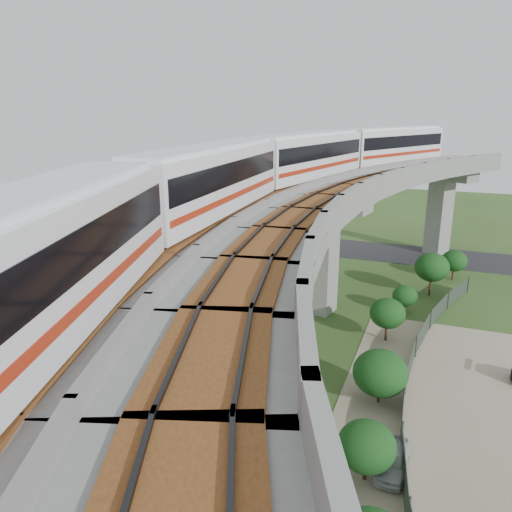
{
  "coord_description": "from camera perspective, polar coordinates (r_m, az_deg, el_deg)",
  "views": [
    {
      "loc": [
        9.5,
        -26.71,
        15.86
      ],
      "look_at": [
        -0.58,
        -0.35,
        7.5
      ],
      "focal_mm": 35.0,
      "sensor_mm": 36.0,
      "label": 1
    }
  ],
  "objects": [
    {
      "name": "asphalt_road",
      "position": [
        59.64,
        11.0,
        0.79
      ],
      "size": [
        60.0,
        8.0,
        0.03
      ],
      "primitive_type": "cube",
      "color": "#232326",
      "rests_on": "ground"
    },
    {
      "name": "tree_1",
      "position": [
        45.98,
        19.47,
        -1.22
      ],
      "size": [
        2.95,
        2.95,
        3.86
      ],
      "color": "#382314",
      "rests_on": "ground"
    },
    {
      "name": "ground",
      "position": [
        32.48,
        1.2,
        -12.73
      ],
      "size": [
        160.0,
        160.0,
        0.0
      ],
      "primitive_type": "plane",
      "color": "#2C471C",
      "rests_on": "ground"
    },
    {
      "name": "tree_0",
      "position": [
        51.26,
        21.72,
        -0.51
      ],
      "size": [
        2.4,
        2.4,
        2.92
      ],
      "color": "#382314",
      "rests_on": "ground"
    },
    {
      "name": "tree_5",
      "position": [
        23.74,
        12.52,
        -20.46
      ],
      "size": [
        2.59,
        2.59,
        2.83
      ],
      "color": "#382314",
      "rests_on": "ground"
    },
    {
      "name": "car_white",
      "position": [
        25.17,
        15.35,
        -21.5
      ],
      "size": [
        1.49,
        3.35,
        1.12
      ],
      "primitive_type": "imported",
      "rotation": [
        0.0,
        0.0,
        -0.05
      ],
      "color": "silver",
      "rests_on": "dirt_lot"
    },
    {
      "name": "viaduct",
      "position": [
        28.14,
        8.7,
        2.31
      ],
      "size": [
        19.58,
        73.98,
        11.4
      ],
      "color": "#99968E",
      "rests_on": "ground"
    },
    {
      "name": "metro_train",
      "position": [
        31.97,
        4.45,
        10.08
      ],
      "size": [
        12.41,
        61.2,
        3.64
      ],
      "color": "white",
      "rests_on": "ground"
    },
    {
      "name": "tree_3",
      "position": [
        36.32,
        14.8,
        -6.35
      ],
      "size": [
        2.49,
        2.49,
        3.16
      ],
      "color": "#382314",
      "rests_on": "ground"
    },
    {
      "name": "fence",
      "position": [
        30.69,
        19.16,
        -14.0
      ],
      "size": [
        3.87,
        38.73,
        1.5
      ],
      "color": "#2D382D",
      "rests_on": "ground"
    },
    {
      "name": "tree_4",
      "position": [
        29.1,
        14.02,
        -12.85
      ],
      "size": [
        3.04,
        3.04,
        3.13
      ],
      "color": "#382314",
      "rests_on": "ground"
    },
    {
      "name": "tree_2",
      "position": [
        41.64,
        16.65,
        -4.39
      ],
      "size": [
        1.97,
        1.97,
        2.34
      ],
      "color": "#382314",
      "rests_on": "ground"
    }
  ]
}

